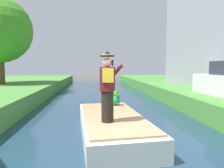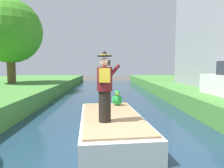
{
  "view_description": "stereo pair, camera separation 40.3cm",
  "coord_description": "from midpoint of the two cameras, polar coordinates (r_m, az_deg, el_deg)",
  "views": [
    {
      "loc": [
        -0.59,
        -4.44,
        2.16
      ],
      "look_at": [
        0.03,
        1.68,
        1.61
      ],
      "focal_mm": 31.42,
      "sensor_mm": 36.0,
      "label": 1
    },
    {
      "loc": [
        -0.18,
        -4.47,
        2.16
      ],
      "look_at": [
        0.03,
        1.68,
        1.61
      ],
      "focal_mm": 31.42,
      "sensor_mm": 36.0,
      "label": 2
    }
  ],
  "objects": [
    {
      "name": "ground_plane",
      "position": [
        4.97,
        -0.77,
        -20.68
      ],
      "size": [
        80.0,
        80.0,
        0.0
      ],
      "primitive_type": "plane",
      "color": "#4C4742"
    },
    {
      "name": "canal_water",
      "position": [
        4.95,
        -0.77,
        -20.16
      ],
      "size": [
        6.79,
        48.0,
        0.1
      ],
      "primitive_type": "cube",
      "color": "#1E384C",
      "rests_on": "ground"
    },
    {
      "name": "person_pirate",
      "position": [
        5.08,
        -3.57,
        -0.83
      ],
      "size": [
        0.61,
        0.42,
        1.85
      ],
      "rotation": [
        0.0,
        0.0,
        -0.02
      ],
      "color": "black",
      "rests_on": "boat"
    },
    {
      "name": "boat",
      "position": [
        6.05,
        -1.88,
        -11.8
      ],
      "size": [
        2.17,
        4.34,
        0.61
      ],
      "color": "silver",
      "rests_on": "canal_water"
    },
    {
      "name": "parrot_plush",
      "position": [
        7.34,
        -0.64,
        -4.34
      ],
      "size": [
        0.36,
        0.35,
        0.57
      ],
      "color": "green",
      "rests_on": "boat"
    }
  ]
}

